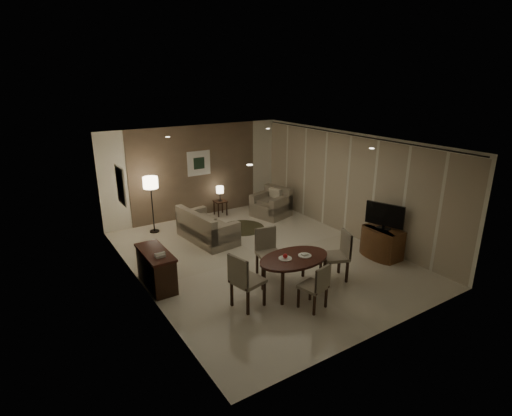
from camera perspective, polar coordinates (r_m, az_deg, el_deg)
room_shell at (r=9.24m, az=-0.67°, el=1.51°), size 5.50×7.00×2.70m
taupe_accent at (r=11.88m, az=-8.61°, el=5.14°), size 3.96×0.03×2.70m
curtain_wall at (r=10.58m, az=12.94°, el=3.06°), size 0.08×6.70×2.58m
curtain_rod at (r=10.32m, az=13.46°, el=10.14°), size 0.03×6.80×0.03m
art_back_frame at (r=11.85m, az=-8.17°, el=6.36°), size 0.72×0.03×0.72m
art_back_canvas at (r=11.83m, az=-8.14°, el=6.35°), size 0.34×0.01×0.34m
art_left_frame at (r=8.81m, az=-18.77°, el=3.04°), size 0.03×0.60×0.80m
art_left_canvas at (r=8.81m, az=-18.68°, el=3.05°), size 0.01×0.46×0.64m
downlight_nl at (r=6.38m, az=-0.91°, el=6.17°), size 0.10×0.10×0.01m
downlight_nr at (r=8.18m, az=16.20°, el=8.17°), size 0.10×0.10×0.01m
downlight_fl at (r=9.58m, az=-12.49°, el=9.88°), size 0.10×0.10×0.01m
downlight_fr at (r=10.86m, az=1.70°, el=11.26°), size 0.10×0.10×0.01m
console_desk at (r=8.28m, az=-14.05°, el=-8.42°), size 0.48×1.20×0.75m
telephone at (r=7.84m, az=-13.56°, el=-6.51°), size 0.20×0.14×0.09m
tv_cabinet at (r=9.75m, az=17.60°, el=-4.72°), size 0.48×0.90×0.70m
flat_tv at (r=9.50m, az=17.91°, el=-1.03°), size 0.36×0.85×0.60m
dining_table at (r=7.95m, az=5.40°, el=-9.32°), size 1.48×0.93×0.69m
chair_near at (r=7.38m, az=8.12°, el=-10.94°), size 0.51×0.51×0.89m
chair_far at (r=8.36m, az=1.97°, el=-6.57°), size 0.58×0.58×1.01m
chair_left at (r=7.32m, az=-1.17°, el=-10.25°), size 0.61×0.61×1.05m
chair_right at (r=8.41m, az=11.15°, el=-6.74°), size 0.64×0.64×1.03m
plate_a at (r=7.73m, az=4.19°, el=-7.20°), size 0.26×0.26×0.02m
plate_b at (r=7.89m, az=6.98°, el=-6.75°), size 0.26×0.26×0.02m
fruit_apple at (r=7.71m, az=4.20°, el=-6.84°), size 0.09×0.09×0.09m
napkin at (r=7.88m, az=6.98°, el=-6.60°), size 0.12×0.08×0.03m
round_rug at (r=11.13m, az=-1.95°, el=-2.83°), size 1.22×1.22×0.01m
sofa at (r=10.27m, az=-6.97°, el=-2.45°), size 1.80×1.05×0.81m
armchair at (r=11.94m, az=2.14°, el=0.80°), size 1.13×1.17×0.85m
side_table at (r=12.13m, az=-5.10°, el=0.02°), size 0.35×0.35×0.45m
table_lamp at (r=11.99m, az=-5.17°, el=2.17°), size 0.22×0.22×0.50m
floor_lamp at (r=10.96m, az=-14.59°, el=0.43°), size 0.39×0.39×1.53m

